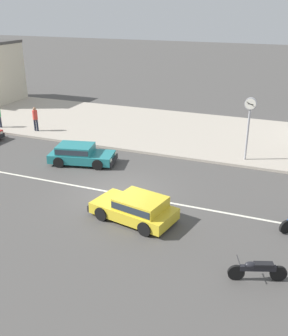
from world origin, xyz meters
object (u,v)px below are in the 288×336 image
Objects in this scene: hatchback_teal_4 at (80,154)px; hatchback_yellow_2 at (136,207)px; motorcycle_0 at (257,269)px; street_clock at (250,114)px; pedestrian_near_clock at (35,117)px.

hatchback_yellow_2 is at bearing -40.79° from hatchback_teal_4.
hatchback_yellow_2 reaches higher than motorcycle_0.
hatchback_yellow_2 is 0.98× the size of hatchback_teal_4.
hatchback_teal_4 is 9.76m from street_clock.
street_clock is at bearing 100.25° from motorcycle_0.
pedestrian_near_clock is at bearing 146.82° from motorcycle_0.
hatchback_yellow_2 is 9.31m from street_clock.
hatchback_teal_4 is at bearing -33.90° from pedestrian_near_clock.
street_clock reaches higher than hatchback_teal_4.
hatchback_teal_4 is at bearing 139.21° from hatchback_yellow_2.
motorcycle_0 is at bearing -79.75° from street_clock.
pedestrian_near_clock is (-5.78, 3.88, 0.55)m from hatchback_teal_4.
hatchback_yellow_2 is 5.64m from motorcycle_0.
pedestrian_near_clock is at bearing 179.36° from street_clock.
motorcycle_0 is (5.21, -2.17, -0.16)m from hatchback_yellow_2.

